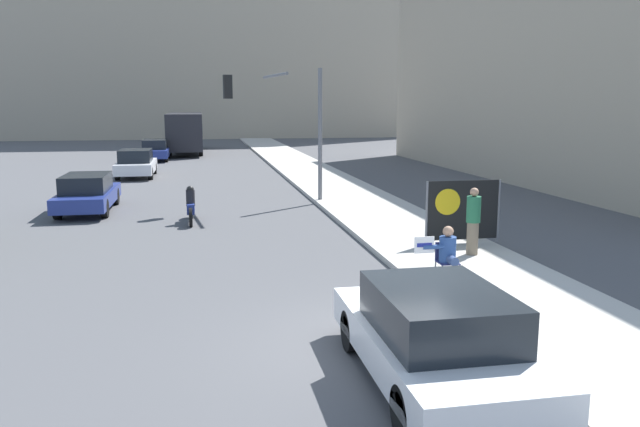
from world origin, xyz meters
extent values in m
plane|color=#4F4F51|center=(0.00, 0.00, 0.00)|extent=(160.00, 160.00, 0.00)
cube|color=#B7B2A8|center=(3.19, 15.00, 0.07)|extent=(3.37, 90.00, 0.15)
cube|color=tan|center=(16.79, 20.44, 6.20)|extent=(10.00, 32.00, 12.39)
cylinder|color=#474C56|center=(1.91, 2.61, 0.38)|extent=(0.03, 0.03, 0.46)
cylinder|color=#474C56|center=(2.28, 2.61, 0.38)|extent=(0.03, 0.03, 0.46)
cylinder|color=#474C56|center=(1.91, 2.98, 0.38)|extent=(0.03, 0.03, 0.46)
cylinder|color=#474C56|center=(2.28, 2.98, 0.38)|extent=(0.03, 0.03, 0.46)
cube|color=navy|center=(2.10, 2.79, 0.61)|extent=(0.40, 0.40, 0.02)
cube|color=navy|center=(2.10, 2.98, 0.81)|extent=(0.40, 0.02, 0.38)
cylinder|color=#334775|center=(2.10, 2.63, 0.71)|extent=(0.18, 0.42, 0.18)
cylinder|color=#334775|center=(2.10, 2.42, 0.38)|extent=(0.16, 0.16, 0.46)
cube|color=black|center=(2.10, 2.36, 0.20)|extent=(0.20, 0.28, 0.10)
cylinder|color=navy|center=(2.10, 2.82, 0.88)|extent=(0.34, 0.34, 0.52)
sphere|color=tan|center=(2.10, 2.82, 1.25)|extent=(0.22, 0.22, 0.22)
cylinder|color=navy|center=(1.77, 2.74, 0.96)|extent=(0.45, 0.09, 0.09)
cube|color=white|center=(1.57, 2.74, 1.01)|extent=(0.41, 0.02, 0.34)
cube|color=navy|center=(1.57, 2.73, 1.01)|extent=(0.31, 0.01, 0.08)
cylinder|color=#756651|center=(3.70, 5.13, 0.55)|extent=(0.28, 0.28, 0.81)
cylinder|color=#236642|center=(3.70, 5.13, 1.27)|extent=(0.34, 0.34, 0.64)
sphere|color=tan|center=(3.70, 5.13, 1.70)|extent=(0.21, 0.21, 0.21)
cylinder|color=slate|center=(2.98, 6.39, 0.98)|extent=(0.06, 0.06, 1.67)
cylinder|color=slate|center=(5.00, 6.39, 0.98)|extent=(0.06, 0.06, 1.67)
cube|color=black|center=(3.99, 6.39, 1.03)|extent=(2.02, 0.02, 1.57)
cylinder|color=yellow|center=(3.54, 6.37, 1.27)|extent=(0.69, 0.01, 0.69)
cylinder|color=slate|center=(1.75, 14.71, 2.64)|extent=(0.16, 0.16, 4.98)
cylinder|color=slate|center=(0.01, 14.50, 4.83)|extent=(0.53, 3.49, 0.11)
cube|color=black|center=(-1.73, 14.29, 4.41)|extent=(0.33, 0.33, 0.84)
sphere|color=green|center=(-1.73, 14.29, 4.13)|extent=(0.18, 0.18, 0.18)
cube|color=white|center=(0.26, -1.18, 0.52)|extent=(1.85, 4.27, 0.50)
cube|color=black|center=(0.26, -1.35, 1.08)|extent=(1.59, 2.22, 0.61)
cylinder|color=black|center=(-0.55, 0.15, 0.32)|extent=(0.22, 0.64, 0.64)
cylinder|color=black|center=(1.08, 0.15, 0.32)|extent=(0.22, 0.64, 0.64)
cylinder|color=black|center=(-0.55, -2.50, 0.32)|extent=(0.22, 0.64, 0.64)
cylinder|color=black|center=(1.08, -2.50, 0.32)|extent=(0.22, 0.64, 0.64)
cube|color=navy|center=(-6.76, 14.38, 0.51)|extent=(1.72, 4.61, 0.48)
cube|color=black|center=(-6.76, 14.19, 1.05)|extent=(1.48, 2.40, 0.59)
cylinder|color=black|center=(-7.52, 15.81, 0.32)|extent=(0.22, 0.64, 0.64)
cylinder|color=black|center=(-6.01, 15.81, 0.32)|extent=(0.22, 0.64, 0.64)
cylinder|color=black|center=(-7.52, 12.95, 0.32)|extent=(0.22, 0.64, 0.64)
cylinder|color=black|center=(-6.01, 12.95, 0.32)|extent=(0.22, 0.64, 0.64)
cube|color=silver|center=(-6.11, 25.25, 0.55)|extent=(1.85, 4.49, 0.55)
cube|color=black|center=(-6.11, 25.07, 1.14)|extent=(1.59, 2.33, 0.64)
cylinder|color=black|center=(-6.92, 26.64, 0.32)|extent=(0.22, 0.64, 0.64)
cylinder|color=black|center=(-5.30, 26.64, 0.32)|extent=(0.22, 0.64, 0.64)
cylinder|color=black|center=(-6.92, 23.86, 0.32)|extent=(0.22, 0.64, 0.64)
cylinder|color=black|center=(-5.30, 23.86, 0.32)|extent=(0.22, 0.64, 0.64)
cube|color=navy|center=(-5.79, 35.26, 0.54)|extent=(1.78, 4.65, 0.53)
cube|color=black|center=(-5.79, 35.07, 1.12)|extent=(1.53, 2.42, 0.63)
cylinder|color=black|center=(-6.57, 36.70, 0.32)|extent=(0.22, 0.64, 0.64)
cylinder|color=black|center=(-5.01, 36.70, 0.32)|extent=(0.22, 0.64, 0.64)
cylinder|color=black|center=(-6.57, 33.82, 0.32)|extent=(0.22, 0.64, 0.64)
cylinder|color=black|center=(-5.01, 33.82, 0.32)|extent=(0.22, 0.64, 0.64)
cube|color=#232328|center=(-3.86, 42.16, 1.77)|extent=(2.57, 12.02, 2.66)
cube|color=black|center=(-3.86, 42.16, 1.92)|extent=(2.59, 11.42, 0.87)
cylinder|color=black|center=(-5.00, 45.89, 0.52)|extent=(0.30, 1.04, 1.04)
cylinder|color=black|center=(-2.73, 45.89, 0.52)|extent=(0.30, 1.04, 1.04)
cylinder|color=black|center=(-5.00, 38.44, 0.52)|extent=(0.30, 1.04, 1.04)
cylinder|color=black|center=(-2.73, 38.44, 0.52)|extent=(0.30, 1.04, 1.04)
cube|color=navy|center=(-3.13, 11.54, 0.48)|extent=(0.24, 0.90, 0.32)
cylinder|color=black|center=(-3.13, 11.49, 0.81)|extent=(0.28, 0.28, 0.52)
sphere|color=black|center=(-3.13, 11.49, 1.08)|extent=(0.24, 0.24, 0.24)
cylinder|color=black|center=(-3.13, 12.29, 0.30)|extent=(0.10, 0.60, 0.60)
cylinder|color=black|center=(-3.13, 10.79, 0.30)|extent=(0.10, 0.60, 0.60)
camera|label=1|loc=(-2.77, -8.80, 3.78)|focal=35.00mm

